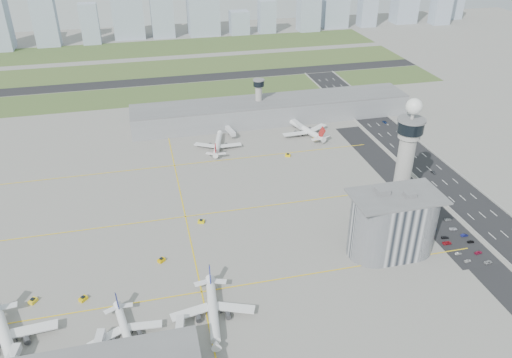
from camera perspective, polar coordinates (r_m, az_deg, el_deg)
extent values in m
plane|color=gray|center=(250.53, 1.90, -6.83)|extent=(1000.00, 1000.00, 0.00)
cube|color=#405C2B|center=(445.99, -8.41, 9.74)|extent=(480.00, 50.00, 0.08)
cube|color=#49622E|center=(517.11, -9.35, 12.43)|extent=(480.00, 60.00, 0.08)
cube|color=#3D5327|center=(594.02, -10.11, 14.58)|extent=(480.00, 70.00, 0.08)
cube|color=black|center=(480.92, -8.91, 11.17)|extent=(480.00, 22.00, 0.10)
cube|color=black|center=(297.97, 23.79, -3.15)|extent=(28.00, 500.00, 0.10)
cube|color=#9E9E99|center=(289.90, 21.58, -3.47)|extent=(0.60, 500.00, 1.20)
cube|color=#9E9E99|center=(305.94, 25.93, -2.67)|extent=(0.60, 500.00, 1.20)
cube|color=black|center=(277.66, 20.77, -4.97)|extent=(18.00, 260.00, 0.08)
cube|color=black|center=(268.77, 21.75, -6.42)|extent=(20.00, 44.00, 0.10)
cube|color=yellow|center=(221.72, -6.24, -12.71)|extent=(260.00, 0.60, 0.01)
cube|color=yellow|center=(269.18, -8.07, -4.28)|extent=(260.00, 0.60, 0.01)
cube|color=yellow|center=(320.86, -9.30, 1.53)|extent=(260.00, 0.60, 0.01)
cube|color=yellow|center=(269.18, -8.07, -4.28)|extent=(0.60, 260.00, 0.01)
cylinder|color=#ADAAA5|center=(269.44, 16.46, 0.70)|extent=(8.40, 8.40, 48.00)
cylinder|color=#ADAAA5|center=(260.03, 17.14, 4.95)|extent=(11.00, 11.00, 4.00)
cylinder|color=black|center=(258.49, 17.27, 5.76)|extent=(13.00, 13.00, 6.00)
cylinder|color=slate|center=(257.18, 17.38, 6.47)|extent=(14.00, 14.00, 1.00)
cylinder|color=#ADAAA5|center=(256.27, 17.46, 6.98)|extent=(1.60, 1.60, 5.00)
sphere|color=white|center=(254.68, 17.62, 7.92)|extent=(8.00, 8.00, 8.00)
cylinder|color=#ADAAA5|center=(379.20, 0.30, 8.74)|extent=(5.00, 5.00, 28.00)
cylinder|color=black|center=(374.15, 0.31, 10.88)|extent=(8.00, 8.00, 4.00)
cylinder|color=slate|center=(373.36, 0.31, 11.25)|extent=(8.60, 8.60, 0.80)
cube|color=#B2B2B7|center=(242.86, 15.34, -5.01)|extent=(18.00, 24.00, 30.00)
cylinder|color=#B2B2B7|center=(239.01, 13.42, -5.34)|extent=(24.00, 24.00, 30.00)
cylinder|color=#B2B2B7|center=(246.99, 17.19, -4.68)|extent=(24.00, 24.00, 30.00)
cube|color=slate|center=(234.77, 15.83, -1.90)|extent=(42.00, 24.00, 0.80)
cube|color=slate|center=(233.51, 14.25, -1.39)|extent=(6.00, 5.00, 3.00)
cube|color=slate|center=(235.01, 17.16, -1.72)|extent=(5.00, 4.00, 2.40)
cube|color=gray|center=(382.13, 1.84, 7.84)|extent=(210.00, 32.00, 15.00)
cube|color=slate|center=(379.29, 1.86, 8.95)|extent=(210.00, 32.00, 0.80)
imported|color=silver|center=(255.57, 23.03, -8.59)|extent=(3.56, 1.70, 1.18)
imported|color=gray|center=(258.68, 22.13, -7.89)|extent=(3.54, 1.49, 1.14)
imported|color=#A81622|center=(263.77, 21.00, -6.83)|extent=(4.69, 2.31, 1.28)
imported|color=black|center=(267.50, 20.80, -6.26)|extent=(4.04, 1.97, 1.13)
imported|color=navy|center=(271.71, 19.63, -5.41)|extent=(3.65, 1.79, 1.20)
imported|color=white|center=(277.59, 19.26, -4.54)|extent=(3.66, 1.74, 1.16)
imported|color=#9FA1A4|center=(258.59, 25.00, -8.60)|extent=(4.44, 2.61, 1.16)
imported|color=maroon|center=(262.98, 24.07, -7.67)|extent=(4.45, 2.39, 1.22)
imported|color=black|center=(269.09, 23.33, -6.59)|extent=(3.54, 1.47, 1.20)
imported|color=#101553|center=(272.59, 22.72, -5.94)|extent=(3.88, 1.36, 1.28)
imported|color=silver|center=(275.48, 21.62, -5.32)|extent=(4.25, 2.49, 1.11)
imported|color=#96999B|center=(282.09, 21.10, -4.34)|extent=(3.94, 1.77, 1.12)
imported|color=black|center=(326.31, 19.61, 0.73)|extent=(1.70, 3.97, 1.27)
imported|color=navy|center=(391.01, 14.51, 6.31)|extent=(2.45, 4.49, 1.19)
imported|color=#999CAD|center=(436.13, 9.34, 9.29)|extent=(2.02, 3.92, 1.27)
cube|color=#9EADC1|center=(631.54, -23.05, 16.80)|extent=(25.49, 20.39, 66.89)
cube|color=#9EADC1|center=(626.56, -18.46, 16.48)|extent=(20.04, 16.03, 45.20)
cube|color=#9EADC1|center=(641.90, -14.49, 18.04)|extent=(35.76, 28.61, 61.22)
cube|color=#9EADC1|center=(635.74, -10.81, 19.34)|extent=(26.33, 21.06, 83.39)
cube|color=#9EADC1|center=(643.09, -6.08, 18.82)|extent=(36.96, 29.57, 62.11)
cube|color=#9EADC1|center=(645.28, -1.92, 17.43)|extent=(23.01, 18.41, 27.75)
cube|color=#9EADC1|center=(651.72, 1.25, 18.07)|extent=(20.22, 16.18, 38.97)
cube|color=#9EADC1|center=(664.66, 6.04, 18.50)|extent=(26.14, 20.92, 46.89)
cube|color=#9EADC1|center=(783.73, 21.66, 18.17)|extent=(22.64, 18.11, 41.06)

